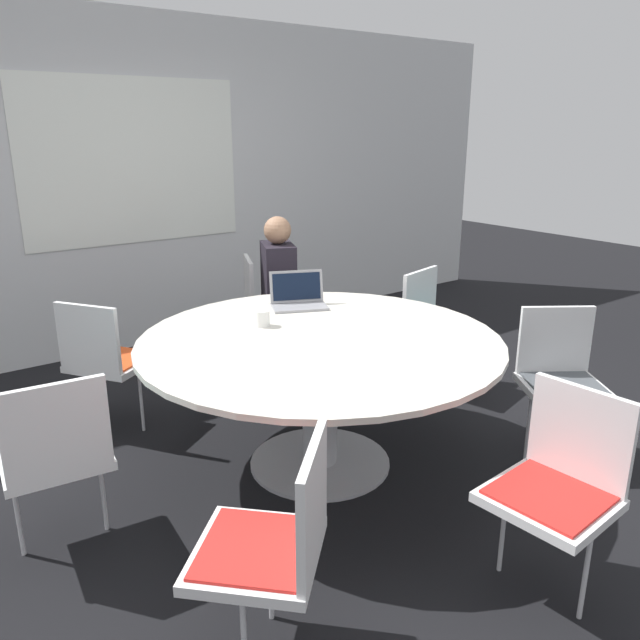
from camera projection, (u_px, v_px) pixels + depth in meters
ground_plane at (320, 463)px, 3.53m from camera, size 16.00×16.00×0.00m
wall_back at (134, 186)px, 5.10m from camera, size 8.00×0.07×2.70m
conference_table at (320, 362)px, 3.35m from camera, size 1.93×1.93×0.75m
chair_0 at (266, 301)px, 4.91m from camera, size 0.56×0.57×0.85m
chair_1 at (105, 355)px, 3.76m from camera, size 0.59×0.60×0.85m
chair_2 at (56, 449)px, 2.66m from camera, size 0.48×0.46×0.85m
chair_3 at (275, 537)px, 2.09m from camera, size 0.61×0.61×0.85m
chair_4 at (559, 478)px, 2.44m from camera, size 0.45×0.47×0.85m
chair_5 at (561, 372)px, 3.49m from camera, size 0.60×0.59×0.85m
chair_6 at (434, 320)px, 4.42m from camera, size 0.53×0.51×0.85m
person_0 at (281, 284)px, 4.64m from camera, size 0.35×0.42×1.20m
laptop at (298, 298)px, 3.87m from camera, size 0.40×0.34×0.21m
coffee_cup at (262, 318)px, 3.49m from camera, size 0.08×0.08×0.09m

